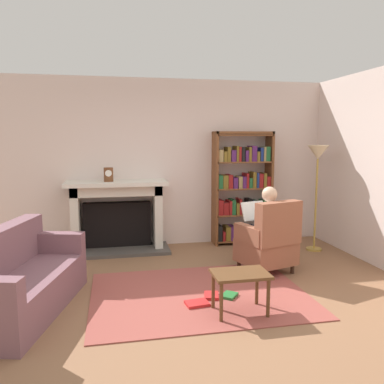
% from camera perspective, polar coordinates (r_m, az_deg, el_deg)
% --- Properties ---
extents(ground, '(14.00, 14.00, 0.00)m').
position_cam_1_polar(ground, '(4.31, 1.94, -16.20)').
color(ground, '#895F41').
extents(back_wall, '(5.60, 0.10, 2.70)m').
position_cam_1_polar(back_wall, '(6.46, -3.26, 4.21)').
color(back_wall, beige).
rests_on(back_wall, ground).
extents(side_wall_right, '(0.10, 5.20, 2.70)m').
position_cam_1_polar(side_wall_right, '(6.22, 23.64, 3.44)').
color(side_wall_right, beige).
rests_on(side_wall_right, ground).
extents(area_rug, '(2.40, 1.80, 0.01)m').
position_cam_1_polar(area_rug, '(4.58, 1.04, -14.64)').
color(area_rug, '#9A4840').
rests_on(area_rug, ground).
extents(fireplace, '(1.57, 0.64, 1.10)m').
position_cam_1_polar(fireplace, '(6.24, -10.82, -3.13)').
color(fireplace, '#4C4742').
rests_on(fireplace, ground).
extents(mantel_clock, '(0.14, 0.14, 0.21)m').
position_cam_1_polar(mantel_clock, '(6.05, -12.05, 2.50)').
color(mantel_clock, brown).
rests_on(mantel_clock, fireplace).
extents(bookshelf, '(0.98, 0.32, 1.87)m').
position_cam_1_polar(bookshelf, '(6.57, 7.34, 0.38)').
color(bookshelf, brown).
rests_on(bookshelf, ground).
extents(armchair_reading, '(0.79, 0.78, 0.97)m').
position_cam_1_polar(armchair_reading, '(5.24, 11.16, -7.04)').
color(armchair_reading, '#331E14').
rests_on(armchair_reading, ground).
extents(seated_reader, '(0.47, 0.59, 1.14)m').
position_cam_1_polar(seated_reader, '(5.28, 10.41, -4.70)').
color(seated_reader, silver).
rests_on(seated_reader, ground).
extents(sofa_floral, '(1.11, 1.82, 0.85)m').
position_cam_1_polar(sofa_floral, '(4.41, -23.82, -11.86)').
color(sofa_floral, '#7B535D').
rests_on(sofa_floral, ground).
extents(side_table, '(0.56, 0.39, 0.43)m').
position_cam_1_polar(side_table, '(4.03, 7.04, -12.43)').
color(side_table, brown).
rests_on(side_table, ground).
extents(scattered_books, '(0.64, 0.39, 0.03)m').
position_cam_1_polar(scattered_books, '(4.41, 2.73, -15.23)').
color(scattered_books, '#267233').
rests_on(scattered_books, area_rug).
extents(floor_lamp, '(0.32, 0.32, 1.65)m').
position_cam_1_polar(floor_lamp, '(6.34, 17.81, 4.21)').
color(floor_lamp, '#B7933F').
rests_on(floor_lamp, ground).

